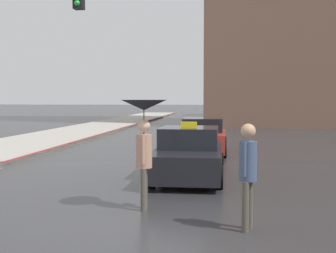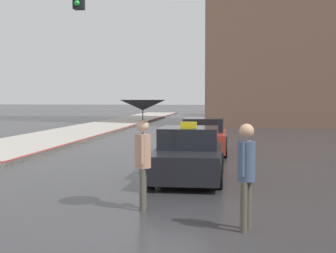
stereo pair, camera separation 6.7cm
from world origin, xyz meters
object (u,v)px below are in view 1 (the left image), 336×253
(taxi, at_px, (189,155))
(traffic_light, at_px, (4,34))
(pedestrian_man, at_px, (248,167))
(pedestrian_with_umbrella, at_px, (144,126))
(sedan_red, at_px, (203,137))

(taxi, height_order, traffic_light, traffic_light)
(taxi, relative_size, pedestrian_man, 2.28)
(pedestrian_with_umbrella, distance_m, traffic_light, 6.50)
(sedan_red, bearing_deg, traffic_light, 47.91)
(taxi, relative_size, pedestrian_with_umbrella, 1.88)
(taxi, bearing_deg, pedestrian_with_umbrella, 80.60)
(pedestrian_man, bearing_deg, taxi, -143.56)
(sedan_red, height_order, pedestrian_man, pedestrian_man)
(pedestrian_man, bearing_deg, pedestrian_with_umbrella, -101.04)
(pedestrian_with_umbrella, height_order, pedestrian_man, pedestrian_with_umbrella)
(pedestrian_with_umbrella, xyz_separation_m, traffic_light, (-4.75, 3.74, 2.40))
(pedestrian_with_umbrella, relative_size, pedestrian_man, 1.22)
(sedan_red, height_order, traffic_light, traffic_light)
(taxi, xyz_separation_m, sedan_red, (0.10, 6.08, -0.00))
(taxi, xyz_separation_m, pedestrian_man, (1.38, -4.96, 0.43))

